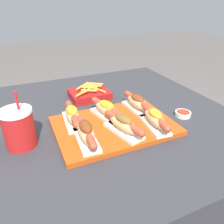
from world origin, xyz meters
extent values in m
plane|color=#605B56|center=(0.00, 0.00, 0.00)|extent=(12.00, 12.00, 0.00)
cube|color=#333338|center=(0.00, 0.00, 0.35)|extent=(1.15, 1.05, 0.70)
cube|color=#CC4C14|center=(0.04, -0.11, 0.71)|extent=(0.44, 0.31, 0.02)
cube|color=white|center=(-0.09, -0.18, 0.72)|extent=(0.07, 0.16, 0.01)
ellipsoid|color=#DBB77A|center=(-0.09, -0.18, 0.75)|extent=(0.06, 0.14, 0.04)
cylinder|color=#AD472D|center=(-0.09, -0.18, 0.76)|extent=(0.04, 0.18, 0.03)
sphere|color=#AD472D|center=(-0.10, -0.27, 0.76)|extent=(0.03, 0.03, 0.03)
sphere|color=#AD472D|center=(-0.09, -0.09, 0.76)|extent=(0.03, 0.03, 0.03)
ellipsoid|color=brown|center=(-0.09, -0.18, 0.78)|extent=(0.04, 0.08, 0.03)
cube|color=white|center=(0.04, -0.18, 0.72)|extent=(0.10, 0.17, 0.01)
ellipsoid|color=#DBB77A|center=(0.04, -0.18, 0.75)|extent=(0.08, 0.15, 0.04)
cylinder|color=#AD472D|center=(0.04, -0.18, 0.76)|extent=(0.07, 0.18, 0.03)
sphere|color=#AD472D|center=(0.06, -0.27, 0.76)|extent=(0.03, 0.03, 0.03)
sphere|color=#AD472D|center=(0.02, -0.10, 0.76)|extent=(0.03, 0.03, 0.03)
ellipsoid|color=brown|center=(0.04, -0.18, 0.77)|extent=(0.06, 0.08, 0.03)
cube|color=white|center=(0.17, -0.19, 0.72)|extent=(0.08, 0.16, 0.01)
ellipsoid|color=#DBB77A|center=(0.17, -0.19, 0.75)|extent=(0.06, 0.14, 0.04)
cylinder|color=#AD472D|center=(0.17, -0.19, 0.76)|extent=(0.05, 0.18, 0.03)
sphere|color=#AD472D|center=(0.16, -0.28, 0.76)|extent=(0.03, 0.03, 0.03)
sphere|color=#AD472D|center=(0.18, -0.10, 0.76)|extent=(0.03, 0.03, 0.03)
ellipsoid|color=gold|center=(0.17, -0.19, 0.77)|extent=(0.05, 0.08, 0.02)
cube|color=white|center=(-0.10, -0.04, 0.72)|extent=(0.07, 0.16, 0.01)
ellipsoid|color=#DBB77A|center=(-0.10, -0.04, 0.75)|extent=(0.06, 0.14, 0.04)
cylinder|color=#AD472D|center=(-0.10, -0.04, 0.76)|extent=(0.04, 0.18, 0.03)
sphere|color=#AD472D|center=(-0.11, -0.13, 0.76)|extent=(0.03, 0.03, 0.03)
sphere|color=#AD472D|center=(-0.10, 0.04, 0.76)|extent=(0.03, 0.03, 0.03)
ellipsoid|color=gold|center=(-0.10, -0.04, 0.77)|extent=(0.05, 0.08, 0.02)
cube|color=white|center=(0.03, -0.05, 0.72)|extent=(0.09, 0.17, 0.01)
ellipsoid|color=#DBB77A|center=(0.03, -0.05, 0.75)|extent=(0.08, 0.15, 0.04)
cylinder|color=#AD472D|center=(0.03, -0.05, 0.76)|extent=(0.06, 0.18, 0.03)
sphere|color=#AD472D|center=(0.05, -0.14, 0.76)|extent=(0.03, 0.03, 0.03)
sphere|color=#AD472D|center=(0.01, 0.03, 0.76)|extent=(0.03, 0.03, 0.03)
ellipsoid|color=yellow|center=(0.03, -0.05, 0.77)|extent=(0.06, 0.08, 0.02)
cube|color=white|center=(0.17, -0.05, 0.72)|extent=(0.06, 0.16, 0.01)
ellipsoid|color=#DBB77A|center=(0.17, -0.05, 0.75)|extent=(0.05, 0.14, 0.04)
cylinder|color=#AD472D|center=(0.17, -0.05, 0.76)|extent=(0.03, 0.18, 0.03)
sphere|color=#AD472D|center=(0.18, -0.13, 0.76)|extent=(0.03, 0.03, 0.03)
sphere|color=#AD472D|center=(0.17, 0.04, 0.76)|extent=(0.03, 0.03, 0.03)
ellipsoid|color=brown|center=(0.17, -0.05, 0.77)|extent=(0.04, 0.08, 0.02)
cylinder|color=white|center=(0.34, -0.15, 0.71)|extent=(0.07, 0.07, 0.02)
cylinder|color=red|center=(0.34, -0.15, 0.72)|extent=(0.05, 0.05, 0.01)
cylinder|color=red|center=(-0.29, -0.09, 0.76)|extent=(0.10, 0.10, 0.12)
cylinder|color=white|center=(-0.29, -0.09, 0.83)|extent=(0.10, 0.10, 0.01)
cylinder|color=red|center=(-0.28, -0.09, 0.86)|extent=(0.01, 0.01, 0.06)
cube|color=#B21919|center=(0.04, 0.19, 0.72)|extent=(0.19, 0.15, 0.03)
cylinder|color=gold|center=(0.09, 0.17, 0.74)|extent=(0.04, 0.08, 0.01)
cylinder|color=gold|center=(0.06, 0.19, 0.75)|extent=(0.04, 0.08, 0.01)
cylinder|color=gold|center=(0.08, 0.22, 0.76)|extent=(0.08, 0.06, 0.01)
cylinder|color=gold|center=(0.04, 0.20, 0.75)|extent=(0.07, 0.06, 0.01)
cylinder|color=gold|center=(0.07, 0.20, 0.75)|extent=(0.07, 0.01, 0.01)
cylinder|color=gold|center=(0.02, 0.18, 0.75)|extent=(0.06, 0.04, 0.01)
cylinder|color=gold|center=(-0.01, 0.15, 0.75)|extent=(0.07, 0.05, 0.01)
cylinder|color=gold|center=(0.08, 0.21, 0.75)|extent=(0.06, 0.05, 0.01)
cylinder|color=gold|center=(0.01, 0.23, 0.75)|extent=(0.07, 0.06, 0.01)
cylinder|color=gold|center=(0.06, 0.20, 0.75)|extent=(0.03, 0.07, 0.01)
cylinder|color=gold|center=(0.00, 0.15, 0.75)|extent=(0.06, 0.04, 0.01)
cylinder|color=gold|center=(0.03, 0.20, 0.75)|extent=(0.06, 0.06, 0.01)
cylinder|color=gold|center=(0.04, 0.17, 0.75)|extent=(0.07, 0.05, 0.01)
cylinder|color=gold|center=(0.04, 0.24, 0.75)|extent=(0.05, 0.08, 0.01)
camera|label=1|loc=(-0.26, -0.76, 1.15)|focal=35.00mm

